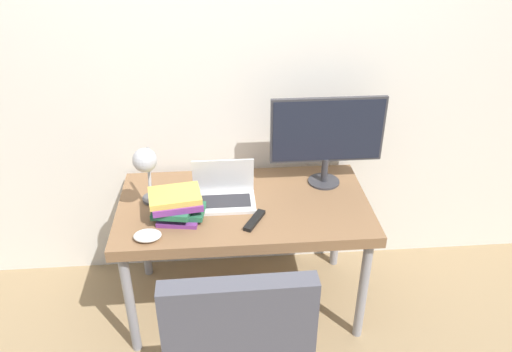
# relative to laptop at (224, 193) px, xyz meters

# --- Properties ---
(ground_plane) EXTENTS (12.00, 12.00, 0.00)m
(ground_plane) POSITION_rel_laptop_xyz_m (0.10, -0.38, -0.75)
(ground_plane) COLOR #937A56
(wall_back) EXTENTS (8.00, 0.05, 2.60)m
(wall_back) POSITION_rel_laptop_xyz_m (0.10, 0.40, 0.55)
(wall_back) COLOR silver
(wall_back) RESTS_ON ground_plane
(desk) EXTENTS (1.32, 0.72, 0.70)m
(desk) POSITION_rel_laptop_xyz_m (0.10, -0.02, -0.11)
(desk) COLOR brown
(desk) RESTS_ON ground_plane
(laptop) EXTENTS (0.32, 0.21, 0.22)m
(laptop) POSITION_rel_laptop_xyz_m (0.00, 0.00, 0.00)
(laptop) COLOR silver
(laptop) RESTS_ON desk
(monitor) EXTENTS (0.61, 0.17, 0.50)m
(monitor) POSITION_rel_laptop_xyz_m (0.56, 0.15, 0.25)
(monitor) COLOR #333338
(monitor) RESTS_ON desk
(desk_lamp) EXTENTS (0.12, 0.26, 0.37)m
(desk_lamp) POSITION_rel_laptop_xyz_m (-0.37, -0.08, 0.22)
(desk_lamp) COLOR #4C4C51
(desk_lamp) RESTS_ON desk
(book_stack) EXTENTS (0.29, 0.23, 0.14)m
(book_stack) POSITION_rel_laptop_xyz_m (-0.24, -0.13, 0.03)
(book_stack) COLOR #753384
(book_stack) RESTS_ON desk
(tv_remote) EXTENTS (0.12, 0.18, 0.02)m
(tv_remote) POSITION_rel_laptop_xyz_m (0.14, -0.20, -0.04)
(tv_remote) COLOR black
(tv_remote) RESTS_ON desk
(game_controller) EXTENTS (0.13, 0.10, 0.04)m
(game_controller) POSITION_rel_laptop_xyz_m (-0.37, -0.30, -0.03)
(game_controller) COLOR white
(game_controller) RESTS_ON desk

